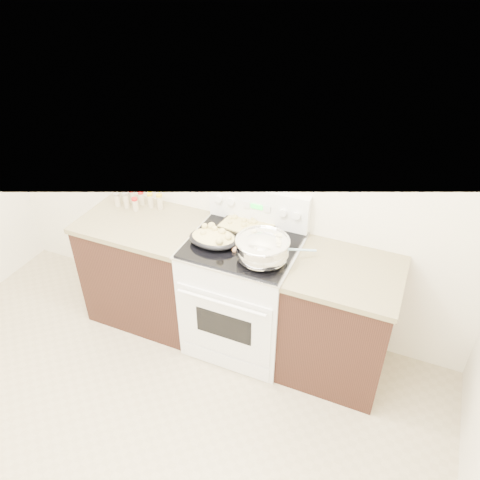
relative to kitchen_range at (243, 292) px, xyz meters
The scene contains 10 objects.
room_shell 1.90m from the kitchen_range, 103.80° to the right, with size 4.10×3.60×2.75m.
counter_left 0.83m from the kitchen_range, behind, with size 0.93×0.67×0.92m.
counter_right 0.73m from the kitchen_range, ahead, with size 0.73×0.67×0.92m.
kitchen_range is the anchor object (origin of this frame).
mixing_bowl 0.58m from the kitchen_range, 34.74° to the right, with size 0.44×0.44×0.21m.
roasting_pan 0.54m from the kitchen_range, 153.31° to the right, with size 0.36×0.26×0.11m.
baking_sheet 0.51m from the kitchen_range, 104.86° to the left, with size 0.43×0.32×0.06m.
wooden_spoon 0.47m from the kitchen_range, 88.94° to the right, with size 0.10×0.25×0.04m.
blue_ladle 0.58m from the kitchen_range, 12.60° to the right, with size 0.25×0.19×0.11m.
spice_jars 1.12m from the kitchen_range, behind, with size 0.38×0.15×0.13m.
Camera 1 is at (1.38, -1.03, 2.80)m, focal length 35.00 mm.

